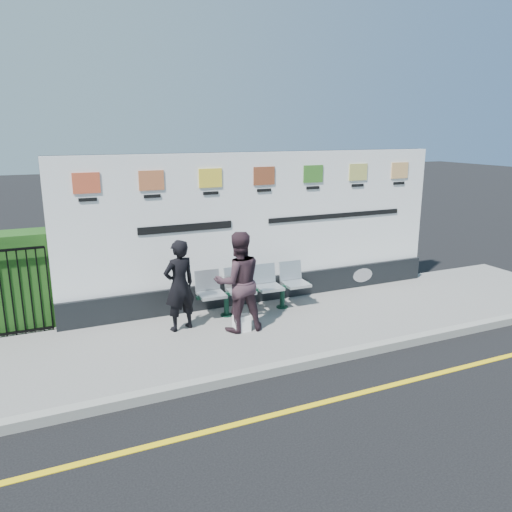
{
  "coord_description": "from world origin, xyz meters",
  "views": [
    {
      "loc": [
        -3.62,
        -5.08,
        3.54
      ],
      "look_at": [
        0.05,
        3.15,
        1.25
      ],
      "focal_mm": 35.0,
      "sensor_mm": 36.0,
      "label": 1
    }
  ],
  "objects_px": {
    "billboard": "(262,238)",
    "woman_left": "(179,285)",
    "bench": "(255,300)",
    "woman_right": "(238,282)"
  },
  "relations": [
    {
      "from": "bench",
      "to": "billboard",
      "type": "bearing_deg",
      "value": 56.47
    },
    {
      "from": "bench",
      "to": "woman_right",
      "type": "relative_size",
      "value": 1.26
    },
    {
      "from": "bench",
      "to": "woman_left",
      "type": "bearing_deg",
      "value": -168.24
    },
    {
      "from": "billboard",
      "to": "woman_left",
      "type": "bearing_deg",
      "value": -155.98
    },
    {
      "from": "woman_left",
      "to": "billboard",
      "type": "bearing_deg",
      "value": -171.05
    },
    {
      "from": "woman_left",
      "to": "bench",
      "type": "bearing_deg",
      "value": 175.03
    },
    {
      "from": "bench",
      "to": "woman_left",
      "type": "xyz_separation_m",
      "value": [
        -1.55,
        -0.28,
        0.57
      ]
    },
    {
      "from": "woman_right",
      "to": "bench",
      "type": "bearing_deg",
      "value": -126.87
    },
    {
      "from": "woman_left",
      "to": "woman_right",
      "type": "distance_m",
      "value": 1.03
    },
    {
      "from": "bench",
      "to": "woman_right",
      "type": "xyz_separation_m",
      "value": [
        -0.63,
        -0.71,
        0.64
      ]
    }
  ]
}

